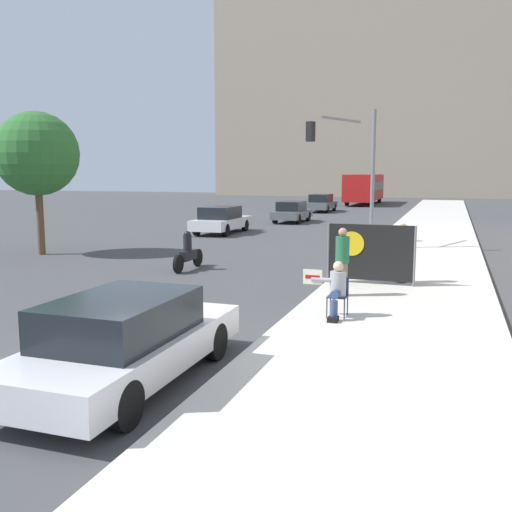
{
  "coord_description": "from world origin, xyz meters",
  "views": [
    {
      "loc": [
        4.96,
        -8.39,
        3.17
      ],
      "look_at": [
        0.35,
        5.0,
        1.11
      ],
      "focal_mm": 40.0,
      "sensor_mm": 36.0,
      "label": 1
    }
  ],
  "objects_px": {
    "seated_protester": "(336,288)",
    "city_bus_on_road": "(364,187)",
    "motorcycle_on_road": "(188,253)",
    "street_tree_near_curb": "(37,154)",
    "jogger_on_sidewalk": "(342,261)",
    "parked_car_curbside": "(126,340)",
    "protest_banner": "(370,253)",
    "traffic_light_pole": "(348,155)",
    "car_on_road_nearest": "(221,220)",
    "car_on_road_distant": "(321,203)",
    "pedestrian_behind": "(402,253)",
    "car_on_road_midblock": "(292,212)"
  },
  "relations": [
    {
      "from": "parked_car_curbside",
      "to": "city_bus_on_road",
      "type": "distance_m",
      "value": 52.66
    },
    {
      "from": "parked_car_curbside",
      "to": "car_on_road_midblock",
      "type": "bearing_deg",
      "value": 100.56
    },
    {
      "from": "car_on_road_midblock",
      "to": "street_tree_near_curb",
      "type": "xyz_separation_m",
      "value": [
        -5.33,
        -17.65,
        3.21
      ]
    },
    {
      "from": "car_on_road_midblock",
      "to": "city_bus_on_road",
      "type": "relative_size",
      "value": 0.37
    },
    {
      "from": "protest_banner",
      "to": "parked_car_curbside",
      "type": "relative_size",
      "value": 0.52
    },
    {
      "from": "car_on_road_distant",
      "to": "street_tree_near_curb",
      "type": "height_order",
      "value": "street_tree_near_curb"
    },
    {
      "from": "traffic_light_pole",
      "to": "protest_banner",
      "type": "bearing_deg",
      "value": -75.53
    },
    {
      "from": "seated_protester",
      "to": "city_bus_on_road",
      "type": "distance_m",
      "value": 48.5
    },
    {
      "from": "car_on_road_nearest",
      "to": "car_on_road_distant",
      "type": "height_order",
      "value": "car_on_road_distant"
    },
    {
      "from": "city_bus_on_road",
      "to": "car_on_road_midblock",
      "type": "bearing_deg",
      "value": -92.87
    },
    {
      "from": "jogger_on_sidewalk",
      "to": "pedestrian_behind",
      "type": "height_order",
      "value": "jogger_on_sidewalk"
    },
    {
      "from": "car_on_road_nearest",
      "to": "protest_banner",
      "type": "bearing_deg",
      "value": -52.54
    },
    {
      "from": "seated_protester",
      "to": "pedestrian_behind",
      "type": "bearing_deg",
      "value": 90.97
    },
    {
      "from": "city_bus_on_road",
      "to": "car_on_road_nearest",
      "type": "bearing_deg",
      "value": -95.24
    },
    {
      "from": "jogger_on_sidewalk",
      "to": "street_tree_near_curb",
      "type": "xyz_separation_m",
      "value": [
        -12.73,
        4.49,
        2.88
      ]
    },
    {
      "from": "traffic_light_pole",
      "to": "motorcycle_on_road",
      "type": "height_order",
      "value": "traffic_light_pole"
    },
    {
      "from": "traffic_light_pole",
      "to": "pedestrian_behind",
      "type": "bearing_deg",
      "value": -69.04
    },
    {
      "from": "jogger_on_sidewalk",
      "to": "motorcycle_on_road",
      "type": "bearing_deg",
      "value": -11.71
    },
    {
      "from": "motorcycle_on_road",
      "to": "city_bus_on_road",
      "type": "bearing_deg",
      "value": 90.68
    },
    {
      "from": "car_on_road_distant",
      "to": "car_on_road_midblock",
      "type": "bearing_deg",
      "value": -87.66
    },
    {
      "from": "parked_car_curbside",
      "to": "car_on_road_nearest",
      "type": "xyz_separation_m",
      "value": [
        -7.07,
        20.83,
        0.03
      ]
    },
    {
      "from": "protest_banner",
      "to": "traffic_light_pole",
      "type": "height_order",
      "value": "traffic_light_pole"
    },
    {
      "from": "motorcycle_on_road",
      "to": "street_tree_near_curb",
      "type": "relative_size",
      "value": 0.38
    },
    {
      "from": "protest_banner",
      "to": "parked_car_curbside",
      "type": "bearing_deg",
      "value": -106.47
    },
    {
      "from": "parked_car_curbside",
      "to": "car_on_road_midblock",
      "type": "distance_m",
      "value": 29.23
    },
    {
      "from": "seated_protester",
      "to": "pedestrian_behind",
      "type": "distance_m",
      "value": 4.55
    },
    {
      "from": "protest_banner",
      "to": "car_on_road_distant",
      "type": "distance_m",
      "value": 32.2
    },
    {
      "from": "traffic_light_pole",
      "to": "parked_car_curbside",
      "type": "distance_m",
      "value": 16.81
    },
    {
      "from": "jogger_on_sidewalk",
      "to": "parked_car_curbside",
      "type": "height_order",
      "value": "jogger_on_sidewalk"
    },
    {
      "from": "seated_protester",
      "to": "car_on_road_distant",
      "type": "xyz_separation_m",
      "value": [
        -8.12,
        35.06,
        -0.06
      ]
    },
    {
      "from": "city_bus_on_road",
      "to": "pedestrian_behind",
      "type": "bearing_deg",
      "value": -80.29
    },
    {
      "from": "seated_protester",
      "to": "city_bus_on_road",
      "type": "bearing_deg",
      "value": 111.07
    },
    {
      "from": "motorcycle_on_road",
      "to": "street_tree_near_curb",
      "type": "bearing_deg",
      "value": 168.93
    },
    {
      "from": "street_tree_near_curb",
      "to": "city_bus_on_road",
      "type": "bearing_deg",
      "value": 81.04
    },
    {
      "from": "street_tree_near_curb",
      "to": "jogger_on_sidewalk",
      "type": "bearing_deg",
      "value": -19.42
    },
    {
      "from": "pedestrian_behind",
      "to": "protest_banner",
      "type": "height_order",
      "value": "pedestrian_behind"
    },
    {
      "from": "jogger_on_sidewalk",
      "to": "parked_car_curbside",
      "type": "distance_m",
      "value": 6.92
    },
    {
      "from": "city_bus_on_road",
      "to": "street_tree_near_curb",
      "type": "bearing_deg",
      "value": -98.96
    },
    {
      "from": "traffic_light_pole",
      "to": "street_tree_near_curb",
      "type": "distance_m",
      "value": 12.32
    },
    {
      "from": "parked_car_curbside",
      "to": "motorcycle_on_road",
      "type": "distance_m",
      "value": 10.38
    },
    {
      "from": "street_tree_near_curb",
      "to": "car_on_road_distant",
      "type": "bearing_deg",
      "value": 80.22
    },
    {
      "from": "seated_protester",
      "to": "motorcycle_on_road",
      "type": "height_order",
      "value": "seated_protester"
    },
    {
      "from": "city_bus_on_road",
      "to": "street_tree_near_curb",
      "type": "distance_m",
      "value": 41.96
    },
    {
      "from": "car_on_road_distant",
      "to": "parked_car_curbside",
      "type": "bearing_deg",
      "value": -81.65
    },
    {
      "from": "jogger_on_sidewalk",
      "to": "car_on_road_nearest",
      "type": "xyz_separation_m",
      "value": [
        -9.11,
        14.23,
        -0.3
      ]
    },
    {
      "from": "seated_protester",
      "to": "city_bus_on_road",
      "type": "relative_size",
      "value": 0.1
    },
    {
      "from": "seated_protester",
      "to": "parked_car_curbside",
      "type": "relative_size",
      "value": 0.26
    },
    {
      "from": "traffic_light_pole",
      "to": "car_on_road_nearest",
      "type": "distance_m",
      "value": 9.19
    },
    {
      "from": "jogger_on_sidewalk",
      "to": "protest_banner",
      "type": "distance_m",
      "value": 1.82
    },
    {
      "from": "car_on_road_nearest",
      "to": "motorcycle_on_road",
      "type": "distance_m",
      "value": 11.63
    }
  ]
}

